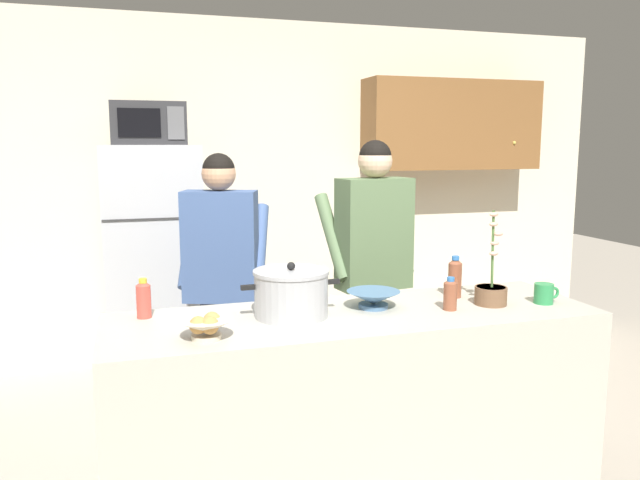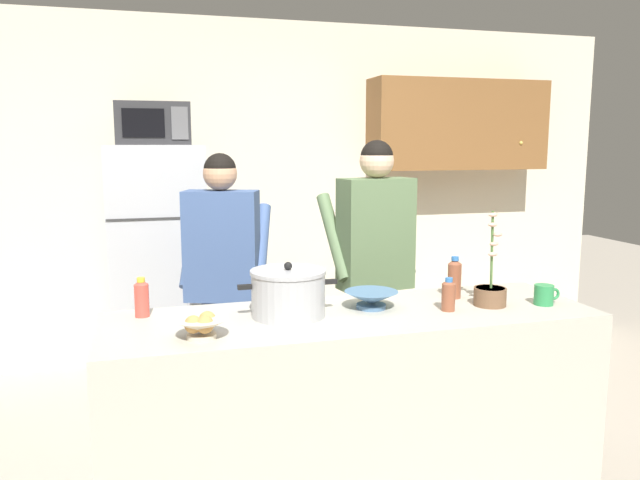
{
  "view_description": "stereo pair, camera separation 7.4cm",
  "coord_description": "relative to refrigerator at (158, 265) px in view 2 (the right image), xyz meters",
  "views": [
    {
      "loc": [
        -0.95,
        -2.52,
        1.67
      ],
      "look_at": [
        0.0,
        0.55,
        1.17
      ],
      "focal_mm": 34.78,
      "sensor_mm": 36.0,
      "label": 1
    },
    {
      "loc": [
        -0.88,
        -2.54,
        1.67
      ],
      "look_at": [
        0.0,
        0.55,
        1.17
      ],
      "focal_mm": 34.78,
      "sensor_mm": 36.0,
      "label": 2
    }
  ],
  "objects": [
    {
      "name": "empty_bowl",
      "position": [
        0.91,
        -1.79,
        0.14
      ],
      "size": [
        0.25,
        0.25,
        0.08
      ],
      "color": "#4C7299",
      "rests_on": "kitchen_island"
    },
    {
      "name": "refrigerator",
      "position": [
        0.0,
        0.0,
        0.0
      ],
      "size": [
        0.64,
        0.68,
        1.66
      ],
      "color": "#B7BABF",
      "rests_on": "ground"
    },
    {
      "name": "coffee_mug",
      "position": [
        1.72,
        -1.95,
        0.14
      ],
      "size": [
        0.13,
        0.09,
        0.1
      ],
      "color": "#2D8C4C",
      "rests_on": "kitchen_island"
    },
    {
      "name": "kitchen_island",
      "position": [
        0.8,
        -1.85,
        -0.37
      ],
      "size": [
        2.2,
        0.68,
        0.92
      ],
      "primitive_type": "cube",
      "color": "#BCB7A8",
      "rests_on": "ground"
    },
    {
      "name": "microwave",
      "position": [
        0.0,
        -0.02,
        0.97
      ],
      "size": [
        0.48,
        0.37,
        0.28
      ],
      "color": "#2D2D30",
      "rests_on": "refrigerator"
    },
    {
      "name": "bottle_far_corner",
      "position": [
        -0.1,
        -1.64,
        0.17
      ],
      "size": [
        0.06,
        0.06,
        0.18
      ],
      "color": "#D84C3F",
      "rests_on": "kitchen_island"
    },
    {
      "name": "bread_bowl",
      "position": [
        0.12,
        -2.03,
        0.14
      ],
      "size": [
        0.21,
        0.21,
        0.1
      ],
      "color": "beige",
      "rests_on": "kitchen_island"
    },
    {
      "name": "cooking_pot",
      "position": [
        0.51,
        -1.81,
        0.19
      ],
      "size": [
        0.44,
        0.33,
        0.24
      ],
      "color": "#ADAFB5",
      "rests_on": "kitchen_island"
    },
    {
      "name": "bottle_mid_counter",
      "position": [
        1.23,
        -1.92,
        0.16
      ],
      "size": [
        0.06,
        0.06,
        0.15
      ],
      "color": "brown",
      "rests_on": "kitchen_island"
    },
    {
      "name": "person_by_sink",
      "position": [
        1.22,
        -1.02,
        0.23
      ],
      "size": [
        0.56,
        0.47,
        1.69
      ],
      "color": "#726656",
      "rests_on": "ground"
    },
    {
      "name": "bottle_near_edge",
      "position": [
        1.37,
        -1.72,
        0.19
      ],
      "size": [
        0.07,
        0.07,
        0.21
      ],
      "color": "brown",
      "rests_on": "kitchen_island"
    },
    {
      "name": "person_near_pot",
      "position": [
        0.34,
        -0.9,
        0.18
      ],
      "size": [
        0.58,
        0.53,
        1.62
      ],
      "color": "#33384C",
      "rests_on": "ground"
    },
    {
      "name": "back_wall_unit",
      "position": [
        1.06,
        0.41,
        0.55
      ],
      "size": [
        6.0,
        0.48,
        2.6
      ],
      "color": "beige",
      "rests_on": "ground"
    },
    {
      "name": "potted_orchid",
      "position": [
        1.46,
        -1.89,
        0.16
      ],
      "size": [
        0.15,
        0.15,
        0.45
      ],
      "color": "brown",
      "rests_on": "kitchen_island"
    }
  ]
}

